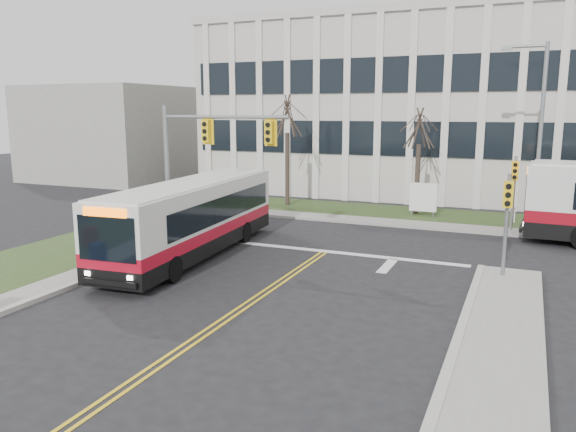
{
  "coord_description": "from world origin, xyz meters",
  "views": [
    {
      "loc": [
        7.76,
        -13.98,
        5.98
      ],
      "look_at": [
        -0.56,
        5.41,
        2.0
      ],
      "focal_mm": 35.0,
      "sensor_mm": 36.0,
      "label": 1
    }
  ],
  "objects": [
    {
      "name": "tree_left",
      "position": [
        -6.0,
        18.0,
        5.51
      ],
      "size": [
        1.8,
        1.8,
        7.7
      ],
      "color": "#42352B",
      "rests_on": "ground"
    },
    {
      "name": "signal_pole_far",
      "position": [
        7.2,
        15.4,
        2.5
      ],
      "size": [
        0.34,
        0.39,
        3.8
      ],
      "color": "slate",
      "rests_on": "ground"
    },
    {
      "name": "signal_pole_near",
      "position": [
        7.2,
        6.9,
        2.5
      ],
      "size": [
        0.34,
        0.39,
        3.8
      ],
      "color": "slate",
      "rests_on": "ground"
    },
    {
      "name": "sidewalk_cross",
      "position": [
        5.0,
        15.2,
        0.07
      ],
      "size": [
        44.0,
        1.6,
        0.14
      ],
      "primitive_type": "cube",
      "color": "#9E9B93",
      "rests_on": "ground"
    },
    {
      "name": "streetlight",
      "position": [
        8.03,
        16.2,
        5.19
      ],
      "size": [
        2.15,
        0.25,
        9.2
      ],
      "color": "slate",
      "rests_on": "ground"
    },
    {
      "name": "building_annex",
      "position": [
        -26.0,
        26.0,
        4.0
      ],
      "size": [
        12.0,
        12.0,
        8.0
      ],
      "primitive_type": "cube",
      "color": "#9E9B93",
      "rests_on": "ground"
    },
    {
      "name": "mast_arm_signal",
      "position": [
        -5.62,
        7.16,
        4.26
      ],
      "size": [
        6.11,
        0.38,
        6.2
      ],
      "color": "slate",
      "rests_on": "ground"
    },
    {
      "name": "ground",
      "position": [
        0.0,
        0.0,
        0.0
      ],
      "size": [
        120.0,
        120.0,
        0.0
      ],
      "primitive_type": "plane",
      "color": "black",
      "rests_on": "ground"
    },
    {
      "name": "bus_main",
      "position": [
        -4.88,
        5.43,
        1.52
      ],
      "size": [
        3.37,
        11.56,
        3.04
      ],
      "primitive_type": null,
      "rotation": [
        0.0,
        0.0,
        0.08
      ],
      "color": "silver",
      "rests_on": "ground"
    },
    {
      "name": "office_building",
      "position": [
        5.0,
        30.0,
        6.0
      ],
      "size": [
        40.0,
        16.0,
        12.0
      ],
      "primitive_type": "cube",
      "color": "#BCB6AD",
      "rests_on": "ground"
    },
    {
      "name": "tree_mid",
      "position": [
        2.0,
        18.2,
        4.88
      ],
      "size": [
        1.8,
        1.8,
        6.82
      ],
      "color": "#42352B",
      "rests_on": "ground"
    },
    {
      "name": "directory_sign",
      "position": [
        2.5,
        17.5,
        1.17
      ],
      "size": [
        1.5,
        0.12,
        2.0
      ],
      "color": "slate",
      "rests_on": "ground"
    },
    {
      "name": "building_lawn",
      "position": [
        5.0,
        18.0,
        0.06
      ],
      "size": [
        44.0,
        5.0,
        0.12
      ],
      "primitive_type": "cube",
      "color": "#2F461E",
      "rests_on": "ground"
    }
  ]
}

